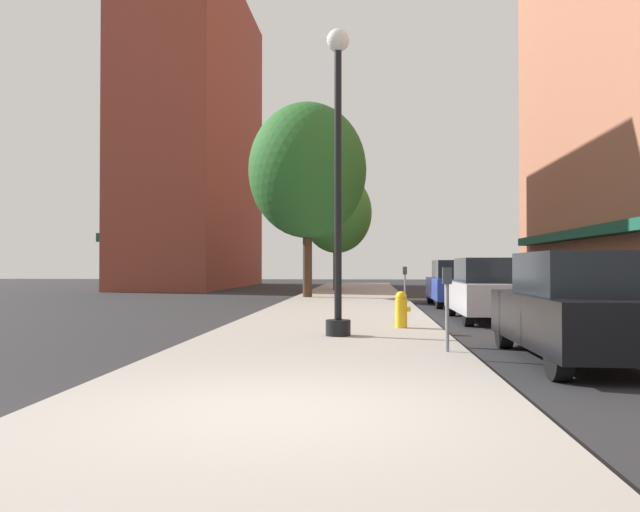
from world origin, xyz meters
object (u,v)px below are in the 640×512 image
parking_meter_far (405,281)px  tree_mid (337,213)px  tree_near (307,171)px  car_silver (489,290)px  lamppost (338,175)px  car_blue (456,284)px  parking_meter_near (447,298)px  fire_hydrant (401,309)px  car_black (580,309)px

parking_meter_far → tree_mid: (-3.00, 13.86, 3.47)m
tree_near → car_silver: (5.80, -10.05, -4.75)m
lamppost → tree_mid: 23.30m
car_silver → parking_meter_far: bearing=112.0°
car_silver → car_blue: same height
tree_mid → car_silver: bearing=-74.9°
parking_meter_near → parking_meter_far: bearing=90.0°
parking_meter_near → car_silver: car_silver is taller
lamppost → parking_meter_far: size_ratio=4.50×
parking_meter_near → fire_hydrant: bearing=97.8°
lamppost → car_black: bearing=-31.7°
parking_meter_near → parking_meter_far: size_ratio=1.00×
car_black → parking_meter_far: bearing=99.0°
car_black → car_silver: (0.00, 7.23, 0.00)m
tree_mid → car_black: 26.28m
tree_near → car_blue: (5.80, -3.84, -4.75)m
lamppost → car_silver: (3.75, 4.91, -2.39)m
fire_hydrant → parking_meter_far: parking_meter_far is taller
fire_hydrant → lamppost: bearing=-127.9°
parking_meter_near → car_black: 1.97m
parking_meter_near → parking_meter_far: same height
parking_meter_near → tree_near: bearing=102.7°
lamppost → car_silver: bearing=52.6°
tree_near → car_black: size_ratio=1.95×
tree_near → car_blue: bearing=-33.5°
fire_hydrant → tree_near: (-3.33, 13.31, 5.04)m
parking_meter_far → car_silver: bearing=-66.4°
car_silver → car_black: bearing=-91.5°
tree_mid → car_blue: bearing=-67.8°
lamppost → car_black: 5.02m
parking_meter_near → tree_mid: bearing=96.7°
parking_meter_near → car_silver: 7.28m
car_silver → tree_mid: bearing=103.6°
parking_meter_near → car_black: car_black is taller
car_black → lamppost: bearing=147.8°
car_silver → car_blue: (0.00, 6.21, 0.00)m
fire_hydrant → parking_meter_near: 3.82m
tree_near → car_blue: size_ratio=1.95×
tree_mid → car_blue: size_ratio=1.53×
fire_hydrant → car_black: bearing=-58.2°
lamppost → parking_meter_near: 3.57m
lamppost → tree_mid: tree_mid is taller
car_blue → lamppost: bearing=-108.1°
tree_mid → car_silver: size_ratio=1.53×
parking_meter_far → car_black: size_ratio=0.30×
lamppost → car_black: size_ratio=1.37×
tree_near → car_black: (5.80, -17.28, -4.75)m
car_silver → tree_near: bearing=118.4°
fire_hydrant → car_blue: (2.47, 9.47, 0.29)m
car_blue → parking_meter_near: bearing=-97.8°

